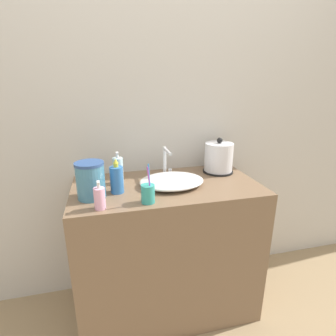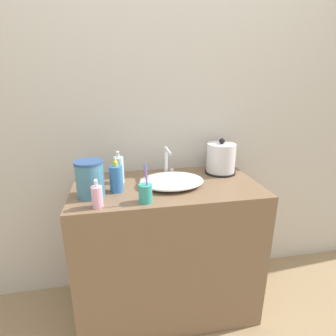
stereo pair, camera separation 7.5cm
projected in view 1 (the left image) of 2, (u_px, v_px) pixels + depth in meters
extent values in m
cube|color=beige|center=(155.00, 103.00, 1.66)|extent=(6.00, 0.04, 2.60)
cube|color=brown|center=(167.00, 248.00, 1.65)|extent=(1.07, 0.57, 0.86)
ellipsoid|color=white|center=(172.00, 181.00, 1.50)|extent=(0.37, 0.29, 0.05)
cylinder|color=silver|center=(165.00, 161.00, 1.64)|extent=(0.02, 0.02, 0.19)
cylinder|color=silver|center=(167.00, 151.00, 1.55)|extent=(0.02, 0.15, 0.02)
cylinder|color=silver|center=(170.00, 172.00, 1.67)|extent=(0.02, 0.02, 0.04)
cylinder|color=black|center=(218.00, 171.00, 1.73)|extent=(0.20, 0.20, 0.01)
cylinder|color=silver|center=(219.00, 158.00, 1.70)|extent=(0.18, 0.18, 0.19)
sphere|color=black|center=(220.00, 140.00, 1.66)|extent=(0.04, 0.04, 0.04)
cylinder|color=teal|center=(148.00, 194.00, 1.28)|extent=(0.07, 0.07, 0.09)
cylinder|color=#B24CCC|center=(149.00, 182.00, 1.25)|extent=(0.02, 0.02, 0.15)
cylinder|color=#338CE0|center=(149.00, 180.00, 1.25)|extent=(0.02, 0.01, 0.17)
cylinder|color=#EAA8C6|center=(100.00, 199.00, 1.21)|extent=(0.05, 0.05, 0.10)
cylinder|color=white|center=(98.00, 186.00, 1.19)|extent=(0.01, 0.01, 0.02)
cube|color=white|center=(98.00, 183.00, 1.18)|extent=(0.01, 0.03, 0.01)
cylinder|color=silver|center=(118.00, 171.00, 1.51)|extent=(0.06, 0.06, 0.15)
cylinder|color=white|center=(117.00, 156.00, 1.49)|extent=(0.02, 0.02, 0.02)
cube|color=white|center=(117.00, 153.00, 1.47)|extent=(0.01, 0.03, 0.01)
cylinder|color=#3370B7|center=(117.00, 180.00, 1.39)|extent=(0.07, 0.07, 0.14)
cylinder|color=gold|center=(116.00, 165.00, 1.36)|extent=(0.02, 0.02, 0.02)
cone|color=gold|center=(116.00, 161.00, 1.36)|extent=(0.03, 0.03, 0.02)
cylinder|color=teal|center=(91.00, 182.00, 1.32)|extent=(0.14, 0.14, 0.18)
cylinder|color=#2D4C84|center=(89.00, 164.00, 1.29)|extent=(0.14, 0.14, 0.01)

